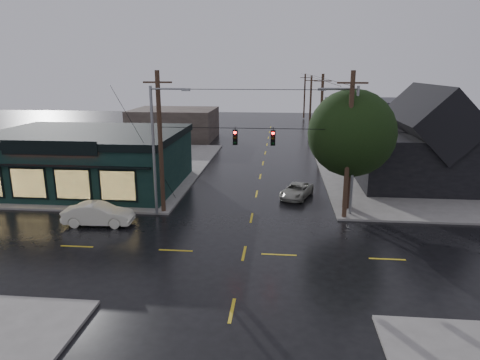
# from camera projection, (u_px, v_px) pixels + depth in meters

# --- Properties ---
(ground_plane) EXTENTS (160.00, 160.00, 0.00)m
(ground_plane) POSITION_uv_depth(u_px,v_px,m) (244.00, 253.00, 24.49)
(ground_plane) COLOR black
(sidewalk_nw) EXTENTS (28.00, 28.00, 0.15)m
(sidewalk_nw) POSITION_uv_depth(u_px,v_px,m) (74.00, 167.00, 45.61)
(sidewalk_nw) COLOR slate
(sidewalk_nw) RESTS_ON ground
(sidewalk_ne) EXTENTS (28.00, 28.00, 0.15)m
(sidewalk_ne) POSITION_uv_depth(u_px,v_px,m) (465.00, 176.00, 41.84)
(sidewalk_ne) COLOR slate
(sidewalk_ne) RESTS_ON ground
(pizza_shop) EXTENTS (16.30, 12.34, 4.90)m
(pizza_shop) POSITION_uv_depth(u_px,v_px,m) (88.00, 158.00, 37.72)
(pizza_shop) COLOR black
(pizza_shop) RESTS_ON ground
(ne_building) EXTENTS (12.60, 11.60, 8.75)m
(ne_building) POSITION_uv_depth(u_px,v_px,m) (427.00, 135.00, 38.31)
(ne_building) COLOR black
(ne_building) RESTS_ON ground
(corner_tree) EXTENTS (6.30, 6.30, 8.75)m
(corner_tree) POSITION_uv_depth(u_px,v_px,m) (352.00, 133.00, 30.74)
(corner_tree) COLOR black
(corner_tree) RESTS_ON ground
(utility_pole_nw) EXTENTS (2.00, 0.32, 10.15)m
(utility_pole_nw) POSITION_uv_depth(u_px,v_px,m) (164.00, 213.00, 31.36)
(utility_pole_nw) COLOR black
(utility_pole_nw) RESTS_ON ground
(utility_pole_ne) EXTENTS (2.00, 0.32, 10.15)m
(utility_pole_ne) POSITION_uv_depth(u_px,v_px,m) (344.00, 219.00, 30.14)
(utility_pole_ne) COLOR black
(utility_pole_ne) RESTS_ON ground
(utility_pole_far_a) EXTENTS (2.00, 0.32, 9.65)m
(utility_pole_far_a) POSITION_uv_depth(u_px,v_px,m) (319.00, 157.00, 50.83)
(utility_pole_far_a) COLOR black
(utility_pole_far_a) RESTS_ON ground
(utility_pole_far_b) EXTENTS (2.00, 0.32, 9.15)m
(utility_pole_far_b) POSITION_uv_depth(u_px,v_px,m) (309.00, 133.00, 70.08)
(utility_pole_far_b) COLOR black
(utility_pole_far_b) RESTS_ON ground
(utility_pole_far_c) EXTENTS (2.00, 0.32, 9.15)m
(utility_pole_far_c) POSITION_uv_depth(u_px,v_px,m) (304.00, 119.00, 89.33)
(utility_pole_far_c) COLOR black
(utility_pole_far_c) RESTS_ON ground
(span_signal_assembly) EXTENTS (13.00, 0.48, 1.23)m
(span_signal_assembly) POSITION_uv_depth(u_px,v_px,m) (254.00, 137.00, 29.29)
(span_signal_assembly) COLOR black
(span_signal_assembly) RESTS_ON ground
(streetlight_nw) EXTENTS (5.40, 0.30, 9.15)m
(streetlight_nw) POSITION_uv_depth(u_px,v_px,m) (157.00, 216.00, 30.72)
(streetlight_nw) COLOR gray
(streetlight_nw) RESTS_ON ground
(streetlight_ne) EXTENTS (5.40, 0.30, 9.15)m
(streetlight_ne) POSITION_uv_depth(u_px,v_px,m) (350.00, 215.00, 30.77)
(streetlight_ne) COLOR gray
(streetlight_ne) RESTS_ON ground
(bg_building_west) EXTENTS (12.00, 10.00, 4.40)m
(bg_building_west) POSITION_uv_depth(u_px,v_px,m) (174.00, 124.00, 63.75)
(bg_building_west) COLOR #372B28
(bg_building_west) RESTS_ON ground
(bg_building_east) EXTENTS (14.00, 12.00, 5.60)m
(bg_building_east) POSITION_uv_depth(u_px,v_px,m) (374.00, 118.00, 65.59)
(bg_building_east) COLOR #2C2C32
(bg_building_east) RESTS_ON ground
(sedan_cream) EXTENTS (4.70, 1.87, 1.52)m
(sedan_cream) POSITION_uv_depth(u_px,v_px,m) (98.00, 214.00, 28.76)
(sedan_cream) COLOR silver
(sedan_cream) RESTS_ON ground
(suv_silver) EXTENTS (3.16, 4.52, 1.15)m
(suv_silver) POSITION_uv_depth(u_px,v_px,m) (297.00, 191.00, 34.88)
(suv_silver) COLOR #9C9C90
(suv_silver) RESTS_ON ground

